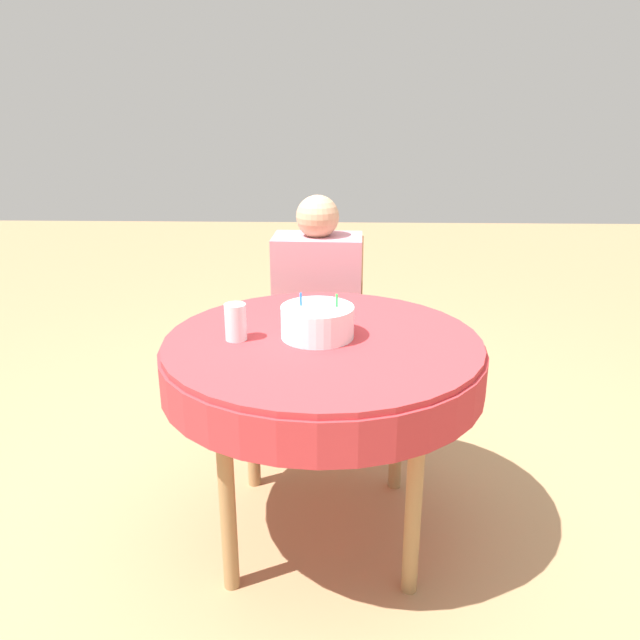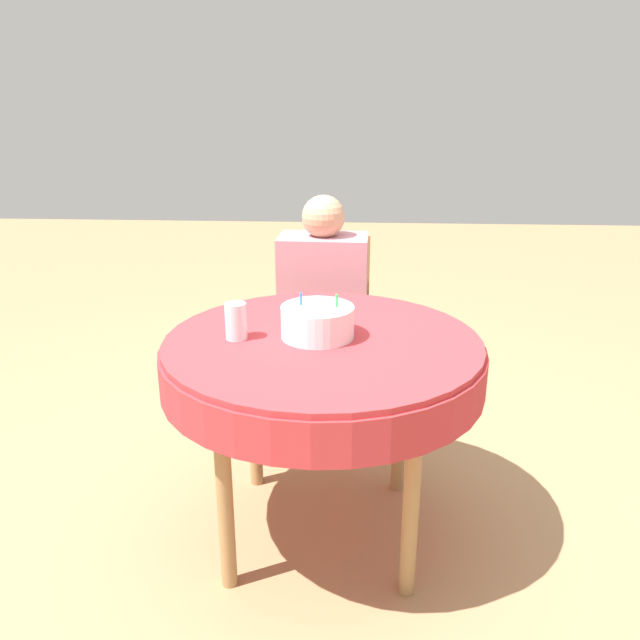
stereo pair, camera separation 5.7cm
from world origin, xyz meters
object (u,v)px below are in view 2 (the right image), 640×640
object	(u,v)px
person	(323,292)
birthday_cake	(318,322)
chair	(325,323)
drinking_glass	(236,321)

from	to	relation	value
person	birthday_cake	xyz separation A→B (m)	(0.03, -0.79, 0.14)
person	birthday_cake	distance (m)	0.81
chair	person	xyz separation A→B (m)	(-0.00, -0.10, 0.18)
chair	person	bearing A→B (deg)	-90.00
birthday_cake	drinking_glass	world-z (taller)	birthday_cake
person	drinking_glass	world-z (taller)	person
chair	drinking_glass	bearing A→B (deg)	-102.24
person	drinking_glass	bearing A→B (deg)	-103.60
birthday_cake	drinking_glass	distance (m)	0.26
birthday_cake	chair	bearing A→B (deg)	91.55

